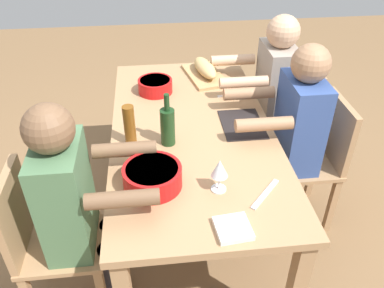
% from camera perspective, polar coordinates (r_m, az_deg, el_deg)
% --- Properties ---
extents(ground_plane, '(8.00, 8.00, 0.00)m').
position_cam_1_polar(ground_plane, '(2.69, 0.00, -10.97)').
color(ground_plane, brown).
extents(dining_table, '(1.75, 0.89, 0.74)m').
position_cam_1_polar(dining_table, '(2.26, 0.00, 0.50)').
color(dining_table, '#A87F56').
rests_on(dining_table, ground_plane).
extents(chair_far_center, '(0.40, 0.40, 0.85)m').
position_cam_1_polar(chair_far_center, '(2.55, 17.39, -1.54)').
color(chair_far_center, '#A87F56').
rests_on(chair_far_center, ground_plane).
extents(diner_far_center, '(0.41, 0.53, 1.20)m').
position_cam_1_polar(diner_far_center, '(2.37, 14.19, 2.28)').
color(diner_far_center, '#2D2D38').
rests_on(diner_far_center, ground_plane).
extents(chair_near_right, '(0.40, 0.40, 0.85)m').
position_cam_1_polar(chair_near_right, '(2.08, -20.40, -12.42)').
color(chair_near_right, '#A87F56').
rests_on(chair_near_right, ground_plane).
extents(diner_near_right, '(0.41, 0.53, 1.20)m').
position_cam_1_polar(diner_near_right, '(1.89, -16.31, -7.92)').
color(diner_near_right, '#2D2D38').
rests_on(diner_near_right, ground_plane).
extents(chair_far_left, '(0.40, 0.40, 0.85)m').
position_cam_1_polar(chair_far_left, '(2.92, 14.07, 4.10)').
color(chair_far_left, '#A87F56').
rests_on(chair_far_left, ground_plane).
extents(diner_far_left, '(0.41, 0.53, 1.20)m').
position_cam_1_polar(diner_far_left, '(2.76, 11.08, 7.74)').
color(diner_far_left, '#2D2D38').
rests_on(diner_far_left, ground_plane).
extents(serving_bowl_pasta, '(0.22, 0.22, 0.09)m').
position_cam_1_polar(serving_bowl_pasta, '(2.57, -5.31, 8.44)').
color(serving_bowl_pasta, red).
rests_on(serving_bowl_pasta, dining_table).
extents(serving_bowl_salad, '(0.27, 0.27, 0.10)m').
position_cam_1_polar(serving_bowl_salad, '(1.80, -5.72, -4.55)').
color(serving_bowl_salad, red).
rests_on(serving_bowl_salad, dining_table).
extents(cutting_board, '(0.44, 0.30, 0.02)m').
position_cam_1_polar(cutting_board, '(2.78, 1.87, 9.86)').
color(cutting_board, tan).
rests_on(cutting_board, dining_table).
extents(bread_loaf, '(0.34, 0.17, 0.09)m').
position_cam_1_polar(bread_loaf, '(2.76, 1.89, 10.89)').
color(bread_loaf, tan).
rests_on(bread_loaf, cutting_board).
extents(wine_bottle, '(0.08, 0.08, 0.29)m').
position_cam_1_polar(wine_bottle, '(2.04, -3.52, 2.64)').
color(wine_bottle, '#193819').
rests_on(wine_bottle, dining_table).
extents(beer_bottle, '(0.06, 0.06, 0.22)m').
position_cam_1_polar(beer_bottle, '(2.06, -8.98, 2.69)').
color(beer_bottle, brown).
rests_on(beer_bottle, dining_table).
extents(wine_glass, '(0.08, 0.08, 0.17)m').
position_cam_1_polar(wine_glass, '(1.74, 3.98, -3.68)').
color(wine_glass, silver).
rests_on(wine_glass, dining_table).
extents(placemat_far_center, '(0.32, 0.23, 0.01)m').
position_cam_1_polar(placemat_far_center, '(2.26, 7.22, 2.83)').
color(placemat_far_center, black).
rests_on(placemat_far_center, dining_table).
extents(fork_far_left, '(0.03, 0.17, 0.01)m').
position_cam_1_polar(fork_far_left, '(2.54, 5.56, 6.98)').
color(fork_far_left, silver).
rests_on(fork_far_left, dining_table).
extents(carving_knife, '(0.19, 0.17, 0.01)m').
position_cam_1_polar(carving_knife, '(1.81, 10.48, -7.08)').
color(carving_knife, silver).
rests_on(carving_knife, dining_table).
extents(napkin_stack, '(0.15, 0.15, 0.02)m').
position_cam_1_polar(napkin_stack, '(1.63, 5.91, -11.97)').
color(napkin_stack, white).
rests_on(napkin_stack, dining_table).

